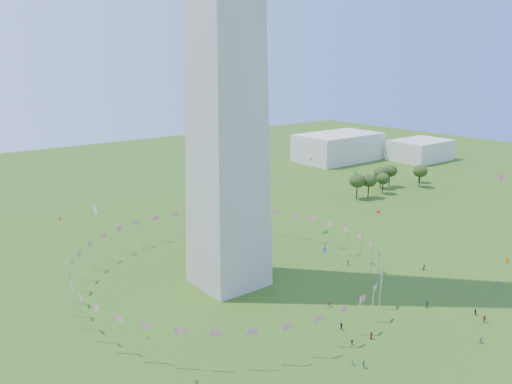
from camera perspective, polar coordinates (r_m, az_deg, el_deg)
ground at (r=105.53m, az=13.63°, el=-19.08°), size 600.00×600.00×0.00m
flag_ring at (r=135.55m, az=-3.13°, el=-8.52°), size 80.24×80.24×9.00m
gov_building_east_a at (r=303.70m, az=9.37°, el=5.10°), size 50.00×30.00×16.00m
gov_building_east_b at (r=316.96m, az=18.30°, el=4.58°), size 35.00×25.00×12.00m
crowd at (r=113.59m, az=16.32°, el=-16.12°), size 100.51×72.26×1.92m
kites_aloft at (r=118.79m, az=6.87°, el=-3.90°), size 104.33×81.76×29.12m
tree_line_east at (r=235.18m, az=14.68°, el=1.28°), size 53.45×15.99×10.90m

